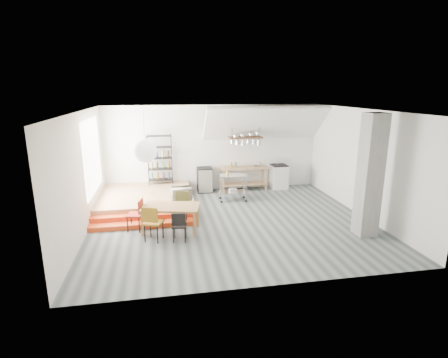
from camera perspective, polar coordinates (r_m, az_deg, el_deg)
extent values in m
plane|color=#495355|center=(10.28, 1.28, -6.97)|extent=(8.00, 8.00, 0.00)
cube|color=silver|center=(13.19, -1.73, 5.07)|extent=(8.00, 0.04, 3.20)
cube|color=silver|center=(9.83, -22.16, 0.72)|extent=(0.04, 7.00, 3.20)
cube|color=silver|center=(11.30, 21.65, 2.44)|extent=(0.04, 7.00, 3.20)
cube|color=white|center=(9.58, 1.39, 11.14)|extent=(8.00, 7.00, 0.02)
cube|color=white|center=(12.88, 6.69, 9.01)|extent=(4.40, 1.44, 1.32)
cube|color=white|center=(11.23, -20.67, 3.51)|extent=(0.02, 2.50, 2.20)
cube|color=#986B4C|center=(11.92, -12.56, -3.23)|extent=(3.00, 3.00, 0.40)
cube|color=#D54419|center=(10.13, -12.88, -7.27)|extent=(3.00, 0.35, 0.13)
cube|color=#D54419|center=(10.43, -12.83, -6.22)|extent=(3.00, 0.35, 0.27)
cube|color=gray|center=(9.69, 22.72, 0.48)|extent=(0.50, 0.50, 3.20)
cube|color=#986B4C|center=(13.20, 3.25, 1.87)|extent=(1.80, 0.60, 0.06)
cube|color=#986B4C|center=(13.35, 3.21, -0.77)|extent=(1.70, 0.55, 0.04)
cube|color=#986B4C|center=(13.72, 6.34, 0.36)|extent=(0.06, 0.06, 0.86)
cube|color=#986B4C|center=(13.35, -0.42, 0.05)|extent=(0.06, 0.06, 0.86)
cube|color=#986B4C|center=(13.31, 6.88, -0.10)|extent=(0.06, 0.06, 0.86)
cube|color=#986B4C|center=(12.93, -0.09, -0.43)|extent=(0.06, 0.06, 0.86)
cube|color=white|center=(13.68, 8.93, 0.32)|extent=(0.60, 0.60, 0.90)
cube|color=black|center=(13.58, 9.01, 2.24)|extent=(0.58, 0.58, 0.03)
cube|color=white|center=(13.81, 8.65, 3.02)|extent=(0.60, 0.05, 0.25)
cylinder|color=black|center=(13.75, 9.38, 2.49)|extent=(0.18, 0.18, 0.02)
cylinder|color=black|center=(13.66, 8.27, 2.45)|extent=(0.18, 0.18, 0.02)
cylinder|color=black|center=(13.49, 9.77, 2.24)|extent=(0.18, 0.18, 0.02)
cylinder|color=black|center=(13.40, 8.64, 2.20)|extent=(0.18, 0.18, 0.02)
cube|color=#3B2317|center=(12.80, 3.53, 6.79)|extent=(1.20, 0.50, 0.05)
cylinder|color=black|center=(12.63, 1.34, 9.34)|extent=(0.02, 0.02, 1.15)
cylinder|color=black|center=(12.86, 5.77, 9.36)|extent=(0.02, 0.02, 1.15)
cylinder|color=silver|center=(12.66, 1.37, 6.09)|extent=(0.16, 0.16, 0.12)
cylinder|color=silver|center=(12.71, 2.25, 6.02)|extent=(0.20, 0.20, 0.16)
cylinder|color=silver|center=(12.75, 3.14, 5.95)|extent=(0.16, 0.16, 0.20)
cylinder|color=silver|center=(12.79, 4.01, 6.15)|extent=(0.20, 0.20, 0.12)
cylinder|color=silver|center=(12.85, 4.88, 6.08)|extent=(0.16, 0.16, 0.16)
cylinder|color=silver|center=(12.90, 5.74, 6.00)|extent=(0.20, 0.20, 0.20)
cylinder|color=black|center=(12.99, -8.56, 3.42)|extent=(0.02, 0.02, 1.80)
cylinder|color=black|center=(12.99, -12.27, 3.25)|extent=(0.02, 0.02, 1.80)
cylinder|color=black|center=(12.63, -8.51, 3.11)|extent=(0.02, 0.02, 1.80)
cylinder|color=black|center=(12.64, -12.32, 2.94)|extent=(0.02, 0.02, 1.80)
cube|color=black|center=(12.97, -10.27, -0.07)|extent=(0.88, 0.38, 0.02)
cube|color=black|center=(12.88, -10.35, 1.65)|extent=(0.88, 0.38, 0.02)
cube|color=black|center=(12.80, -10.43, 3.40)|extent=(0.88, 0.38, 0.02)
cube|color=black|center=(12.73, -10.51, 5.17)|extent=(0.88, 0.38, 0.02)
cube|color=black|center=(12.67, -10.59, 6.95)|extent=(0.88, 0.38, 0.03)
cylinder|color=#368841|center=(12.94, -10.29, 0.53)|extent=(0.07, 0.07, 0.24)
cylinder|color=#905E18|center=(12.85, -10.37, 2.26)|extent=(0.07, 0.07, 0.24)
cylinder|color=maroon|center=(12.77, -10.45, 4.02)|extent=(0.07, 0.07, 0.24)
cube|color=#986B4C|center=(10.63, -6.95, -3.19)|extent=(0.60, 0.40, 0.03)
cylinder|color=black|center=(10.83, -5.56, -3.27)|extent=(0.02, 0.02, 0.13)
cylinder|color=black|center=(10.80, -8.42, -3.41)|extent=(0.02, 0.02, 0.13)
cylinder|color=black|center=(10.51, -5.41, -3.83)|extent=(0.02, 0.02, 0.13)
cylinder|color=black|center=(10.48, -8.35, -3.97)|extent=(0.02, 0.02, 0.13)
sphere|color=white|center=(9.26, -12.72, 4.44)|extent=(0.60, 0.60, 0.60)
cube|color=olive|center=(9.50, -8.71, -4.54)|extent=(1.66, 1.16, 0.06)
cube|color=olive|center=(9.85, -4.34, -5.92)|extent=(0.08, 0.08, 0.66)
cube|color=olive|center=(10.09, -12.05, -5.70)|extent=(0.08, 0.08, 0.66)
cube|color=olive|center=(9.19, -4.84, -7.47)|extent=(0.08, 0.08, 0.66)
cube|color=olive|center=(9.45, -13.11, -7.19)|extent=(0.08, 0.08, 0.66)
cube|color=#AE7D1D|center=(9.08, -11.44, -6.95)|extent=(0.57, 0.57, 0.04)
cube|color=#AE7D1D|center=(8.82, -12.05, -5.76)|extent=(0.39, 0.20, 0.38)
cylinder|color=black|center=(9.10, -12.81, -8.67)|extent=(0.03, 0.03, 0.48)
cylinder|color=black|center=(8.96, -10.80, -8.93)|extent=(0.03, 0.03, 0.48)
cylinder|color=black|center=(9.38, -11.90, -7.88)|extent=(0.03, 0.03, 0.48)
cylinder|color=black|center=(9.25, -9.94, -8.12)|extent=(0.03, 0.03, 0.48)
cube|color=black|center=(8.97, -7.28, -7.55)|extent=(0.41, 0.41, 0.04)
cube|color=black|center=(8.74, -7.42, -6.57)|extent=(0.35, 0.08, 0.32)
cylinder|color=black|center=(8.94, -8.26, -9.14)|extent=(0.03, 0.03, 0.40)
cylinder|color=black|center=(8.91, -6.37, -9.15)|extent=(0.03, 0.03, 0.40)
cylinder|color=black|center=(9.20, -8.07, -8.41)|extent=(0.03, 0.03, 0.40)
cylinder|color=black|center=(9.18, -6.25, -8.42)|extent=(0.03, 0.03, 0.40)
cube|color=brown|center=(10.11, -6.96, -4.66)|extent=(0.49, 0.49, 0.04)
cube|color=brown|center=(10.20, -6.83, -2.96)|extent=(0.39, 0.13, 0.36)
cylinder|color=black|center=(10.32, -5.87, -5.62)|extent=(0.03, 0.03, 0.45)
cylinder|color=black|center=(10.37, -7.67, -5.57)|extent=(0.03, 0.03, 0.45)
cylinder|color=black|center=(10.01, -6.14, -6.26)|extent=(0.03, 0.03, 0.45)
cylinder|color=black|center=(10.07, -8.00, -6.20)|extent=(0.03, 0.03, 0.45)
cube|color=#A82718|center=(9.81, -14.37, -5.66)|extent=(0.49, 0.49, 0.04)
cube|color=#A82718|center=(9.67, -13.43, -4.31)|extent=(0.13, 0.38, 0.35)
cylinder|color=black|center=(9.70, -13.66, -7.32)|extent=(0.03, 0.03, 0.45)
cylinder|color=black|center=(9.99, -13.11, -6.64)|extent=(0.03, 0.03, 0.45)
cylinder|color=black|center=(9.80, -15.48, -7.22)|extent=(0.03, 0.03, 0.45)
cylinder|color=black|center=(10.08, -14.89, -6.55)|extent=(0.03, 0.03, 0.45)
cube|color=silver|center=(11.91, 1.50, 0.55)|extent=(0.94, 0.57, 0.04)
cube|color=silver|center=(12.07, 1.48, -2.15)|extent=(0.94, 0.57, 0.03)
cylinder|color=silver|center=(12.30, 3.30, -1.11)|extent=(0.03, 0.03, 0.87)
sphere|color=black|center=(12.42, 3.28, -2.96)|extent=(0.08, 0.08, 0.08)
cylinder|color=silver|center=(12.19, -0.64, -1.24)|extent=(0.03, 0.03, 0.87)
sphere|color=black|center=(12.31, -0.63, -3.09)|extent=(0.08, 0.08, 0.08)
cylinder|color=silver|center=(11.88, 3.67, -1.69)|extent=(0.03, 0.03, 0.87)
sphere|color=black|center=(12.00, 3.63, -3.59)|extent=(0.08, 0.08, 0.08)
cylinder|color=silver|center=(11.76, -0.41, -1.82)|extent=(0.03, 0.03, 0.87)
sphere|color=black|center=(11.89, -0.41, -3.74)|extent=(0.08, 0.08, 0.08)
cube|color=black|center=(13.08, -3.18, -0.12)|extent=(0.54, 0.54, 0.93)
imported|color=beige|center=(10.57, -6.98, -2.26)|extent=(0.65, 0.48, 0.33)
imported|color=silver|center=(13.25, 5.18, 2.14)|extent=(0.28, 0.28, 0.05)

